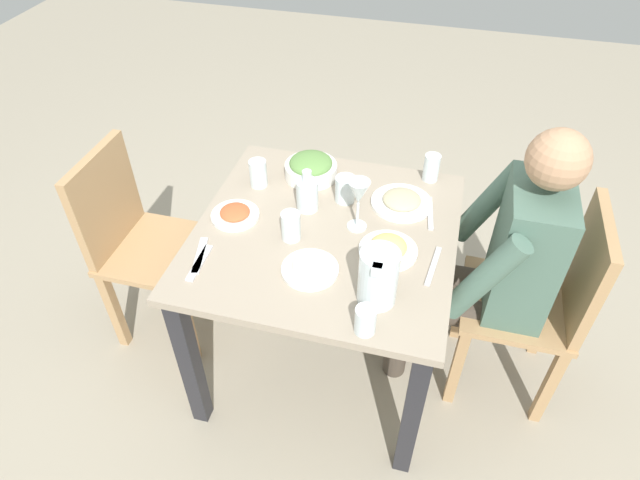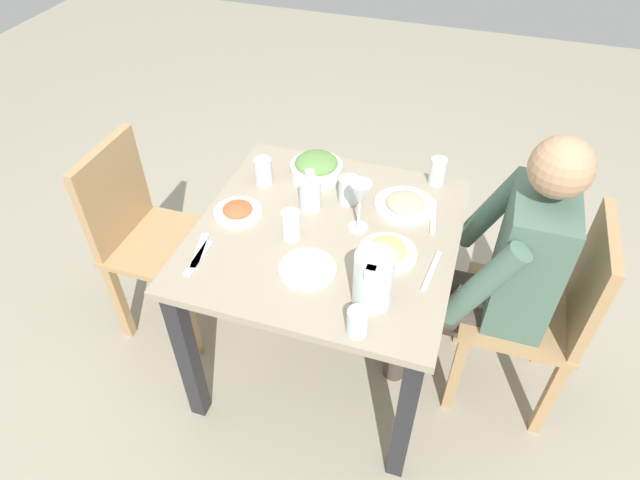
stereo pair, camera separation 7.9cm
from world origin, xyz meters
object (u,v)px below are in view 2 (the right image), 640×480
object	(u,v)px
chair_near	(546,308)
plate_rice_curry	(238,211)
water_pitcher	(373,279)
water_glass_far_right	(349,190)
plate_yoghurt	(308,267)
plate_fries	(388,251)
oil_carafe	(310,195)
salad_bowl	(316,167)
plate_beans	(405,204)
water_glass_far_left	(358,322)
dining_table	(326,256)
chair_far	(144,231)
water_glass_near_left	(263,171)
water_glass_near_right	(438,171)
wine_glass	(360,196)
water_glass_by_pitcher	(291,225)
diner_near	(496,266)

from	to	relation	value
chair_near	plate_rice_curry	size ratio (longest dim) A/B	5.07
water_pitcher	water_glass_far_right	distance (m)	0.50
plate_rice_curry	plate_yoghurt	world-z (taller)	plate_yoghurt
plate_fries	oil_carafe	size ratio (longest dim) A/B	1.21
salad_bowl	plate_beans	world-z (taller)	salad_bowl
chair_near	water_glass_far_left	bearing A→B (deg)	130.43
dining_table	water_glass_far_left	distance (m)	0.48
dining_table	salad_bowl	size ratio (longest dim) A/B	4.44
plate_yoghurt	water_glass_far_right	distance (m)	0.40
chair_far	water_glass_near_left	distance (m)	0.59
salad_bowl	water_pitcher	bearing A→B (deg)	-147.36
plate_beans	water_glass_near_right	world-z (taller)	water_glass_near_right
plate_rice_curry	plate_yoghurt	bearing A→B (deg)	-120.13
dining_table	plate_yoghurt	distance (m)	0.25
oil_carafe	water_glass_far_left	bearing A→B (deg)	-148.06
dining_table	wine_glass	bearing A→B (deg)	-64.85
plate_yoghurt	water_glass_near_right	xyz separation A→B (m)	(0.61, -0.32, 0.04)
plate_beans	water_glass_far_left	world-z (taller)	water_glass_far_left
plate_rice_curry	wine_glass	xyz separation A→B (m)	(0.06, -0.44, 0.13)
dining_table	plate_rice_curry	world-z (taller)	plate_rice_curry
plate_beans	wine_glass	xyz separation A→B (m)	(-0.17, 0.13, 0.13)
plate_fries	plate_yoghurt	bearing A→B (deg)	124.07
plate_rice_curry	water_glass_far_left	size ratio (longest dim) A/B	1.93
plate_yoghurt	oil_carafe	distance (m)	0.33
plate_beans	water_glass_far_right	bearing A→B (deg)	97.29
salad_bowl	oil_carafe	size ratio (longest dim) A/B	1.24
plate_rice_curry	water_glass_far_right	world-z (taller)	water_glass_far_right
water_pitcher	water_glass_far_left	world-z (taller)	water_pitcher
water_pitcher	plate_fries	world-z (taller)	water_pitcher
chair_near	salad_bowl	bearing A→B (deg)	77.50
chair_near	oil_carafe	bearing A→B (deg)	89.34
dining_table	salad_bowl	bearing A→B (deg)	24.35
water_glass_by_pitcher	oil_carafe	distance (m)	0.17
dining_table	water_glass_near_left	distance (m)	0.41
salad_bowl	oil_carafe	xyz separation A→B (m)	(-0.20, -0.04, 0.01)
chair_near	salad_bowl	distance (m)	0.99
diner_near	water_glass_near_left	bearing A→B (deg)	83.64
plate_rice_curry	water_glass_far_left	distance (m)	0.68
water_glass_by_pitcher	water_glass_near_right	distance (m)	0.63
water_glass_far_left	water_glass_near_right	world-z (taller)	water_glass_near_right
dining_table	diner_near	distance (m)	0.60
plate_fries	water_glass_far_left	distance (m)	0.35
dining_table	plate_rice_curry	size ratio (longest dim) A/B	5.21
plate_fries	water_glass_far_left	xyz separation A→B (m)	(-0.35, 0.01, 0.03)
chair_far	water_glass_far_left	world-z (taller)	chair_far
salad_bowl	water_glass_by_pitcher	bearing A→B (deg)	-175.15
chair_near	plate_beans	bearing A→B (deg)	77.95
salad_bowl	water_glass_far_left	size ratio (longest dim) A/B	2.27
wine_glass	oil_carafe	world-z (taller)	wine_glass
plate_beans	oil_carafe	size ratio (longest dim) A/B	1.37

